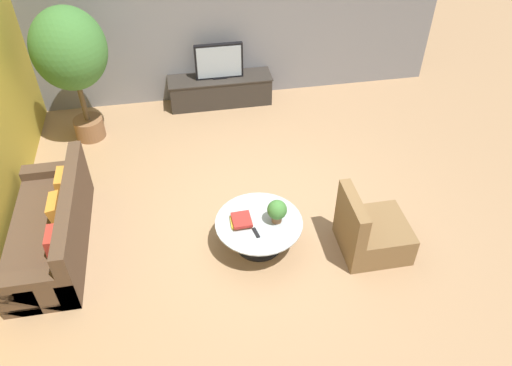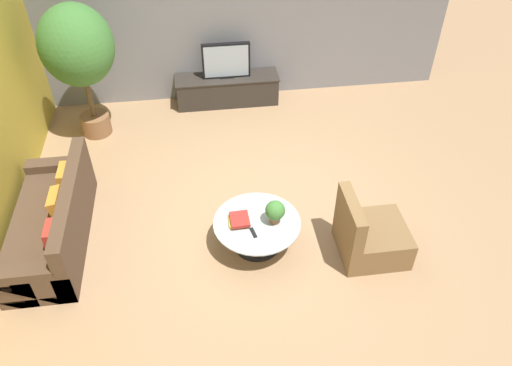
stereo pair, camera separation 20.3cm
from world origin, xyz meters
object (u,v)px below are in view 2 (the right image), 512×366
at_px(media_console, 227,89).
at_px(potted_palm_tall, 78,50).
at_px(coffee_table, 257,229).
at_px(couch_by_wall, 54,223).
at_px(potted_plant_tabletop, 275,211).
at_px(television, 226,61).
at_px(armchair_wicker, 369,236).

xyz_separation_m(media_console, potted_palm_tall, (-2.20, -0.64, 1.20)).
distance_m(coffee_table, couch_by_wall, 2.54).
bearing_deg(potted_plant_tabletop, media_console, 94.35).
bearing_deg(coffee_table, television, 90.78).
xyz_separation_m(coffee_table, couch_by_wall, (-2.50, 0.44, 0.00)).
distance_m(television, coffee_table, 3.48).
height_order(potted_palm_tall, potted_plant_tabletop, potted_palm_tall).
bearing_deg(television, potted_palm_tall, -163.76).
bearing_deg(coffee_table, couch_by_wall, 169.98).
xyz_separation_m(coffee_table, armchair_wicker, (1.34, -0.29, -0.01)).
distance_m(coffee_table, potted_plant_tabletop, 0.37).
height_order(armchair_wicker, potted_palm_tall, potted_palm_tall).
xyz_separation_m(television, couch_by_wall, (-2.46, -3.00, -0.52)).
bearing_deg(armchair_wicker, potted_palm_tall, 49.22).
relative_size(media_console, television, 2.20).
xyz_separation_m(television, potted_palm_tall, (-2.20, -0.64, 0.66)).
distance_m(armchair_wicker, potted_plant_tabletop, 1.20).
bearing_deg(media_console, potted_plant_tabletop, -85.65).
relative_size(coffee_table, armchair_wicker, 1.25).
bearing_deg(coffee_table, potted_plant_tabletop, -5.96).
height_order(media_console, coffee_table, media_console).
distance_m(coffee_table, potted_palm_tall, 3.78).
distance_m(television, armchair_wicker, 4.02).
bearing_deg(armchair_wicker, coffee_table, 77.58).
xyz_separation_m(media_console, couch_by_wall, (-2.46, -3.00, 0.02)).
relative_size(media_console, potted_plant_tabletop, 5.73).
bearing_deg(potted_plant_tabletop, couch_by_wall, 170.30).
relative_size(media_console, potted_palm_tall, 0.84).
distance_m(media_console, coffee_table, 3.45).
height_order(media_console, television, television).
bearing_deg(potted_plant_tabletop, television, 94.35).
relative_size(media_console, armchair_wicker, 2.07).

